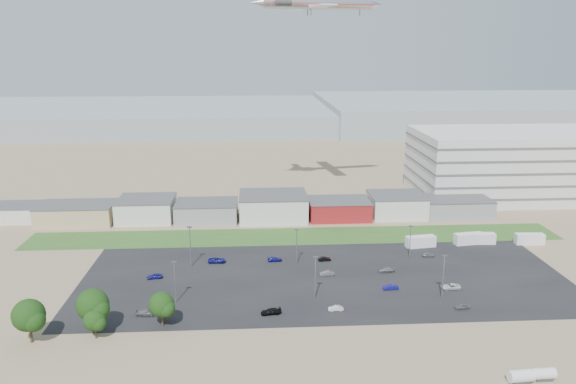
{
  "coord_description": "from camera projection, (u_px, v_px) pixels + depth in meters",
  "views": [
    {
      "loc": [
        -11.88,
        -108.8,
        55.69
      ],
      "look_at": [
        -3.99,
        22.0,
        21.68
      ],
      "focal_mm": 35.0,
      "sensor_mm": 36.0,
      "label": 1
    }
  ],
  "objects": [
    {
      "name": "box_trailer_b",
      "position": [
        469.0,
        239.0,
        163.03
      ],
      "size": [
        8.8,
        3.91,
        3.19
      ],
      "primitive_type": null,
      "rotation": [
        0.0,
        0.0,
        0.15
      ],
      "color": "silver",
      "rests_on": "ground"
    },
    {
      "name": "parked_car_7",
      "position": [
        327.0,
        273.0,
        140.74
      ],
      "size": [
        3.74,
        1.66,
        1.19
      ],
      "primitive_type": "imported",
      "rotation": [
        0.0,
        0.0,
        -1.46
      ],
      "color": "#595B5E",
      "rests_on": "ground"
    },
    {
      "name": "storage_tank_ne",
      "position": [
        544.0,
        374.0,
        96.51
      ],
      "size": [
        3.94,
        2.06,
        2.33
      ],
      "primitive_type": null,
      "rotation": [
        0.0,
        0.0,
        0.03
      ],
      "color": "silver",
      "rests_on": "ground"
    },
    {
      "name": "hills_backdrop",
      "position": [
        323.0,
        116.0,
        425.35
      ],
      "size": [
        700.0,
        200.0,
        9.0
      ],
      "primitive_type": null,
      "color": "gray",
      "rests_on": "ground"
    },
    {
      "name": "parking_garage",
      "position": [
        522.0,
        164.0,
        213.69
      ],
      "size": [
        80.0,
        40.0,
        25.0
      ],
      "primitive_type": "cube",
      "color": "silver",
      "rests_on": "ground"
    },
    {
      "name": "tree_right",
      "position": [
        162.0,
        307.0,
        114.41
      ],
      "size": [
        5.58,
        5.58,
        8.37
      ],
      "primitive_type": null,
      "color": "black",
      "rests_on": "ground"
    },
    {
      "name": "parked_car_11",
      "position": [
        324.0,
        259.0,
        150.25
      ],
      "size": [
        3.49,
        1.56,
        1.11
      ],
      "primitive_type": "imported",
      "rotation": [
        0.0,
        0.0,
        1.69
      ],
      "color": "black",
      "rests_on": "ground"
    },
    {
      "name": "ground",
      "position": [
        313.0,
        316.0,
        119.8
      ],
      "size": [
        700.0,
        700.0,
        0.0
      ],
      "primitive_type": "plane",
      "color": "#8E745A",
      "rests_on": "ground"
    },
    {
      "name": "parked_car_5",
      "position": [
        155.0,
        276.0,
        138.83
      ],
      "size": [
        3.92,
        1.95,
        1.28
      ],
      "primitive_type": "imported",
      "rotation": [
        0.0,
        0.0,
        -1.45
      ],
      "color": "navy",
      "rests_on": "ground"
    },
    {
      "name": "airliner",
      "position": [
        318.0,
        4.0,
        192.89
      ],
      "size": [
        52.39,
        40.03,
        14.06
      ],
      "primitive_type": null,
      "rotation": [
        0.0,
        0.0,
        0.17
      ],
      "color": "silver"
    },
    {
      "name": "parked_car_8",
      "position": [
        428.0,
        255.0,
        153.24
      ],
      "size": [
        3.24,
        1.45,
        1.08
      ],
      "primitive_type": "imported",
      "rotation": [
        0.0,
        0.0,
        1.51
      ],
      "color": "#A5A5AA",
      "rests_on": "ground"
    },
    {
      "name": "tree_left",
      "position": [
        93.0,
        308.0,
        111.81
      ],
      "size": [
        6.91,
        6.91,
        10.36
      ],
      "primitive_type": null,
      "color": "black",
      "rests_on": "ground"
    },
    {
      "name": "box_trailer_d",
      "position": [
        530.0,
        239.0,
        162.95
      ],
      "size": [
        8.33,
        3.02,
        3.08
      ],
      "primitive_type": null,
      "rotation": [
        0.0,
        0.0,
        -0.06
      ],
      "color": "silver",
      "rests_on": "ground"
    },
    {
      "name": "parking_lot",
      "position": [
        325.0,
        278.0,
        139.41
      ],
      "size": [
        120.0,
        50.0,
        0.01
      ],
      "primitive_type": "cube",
      "color": "black",
      "rests_on": "ground"
    },
    {
      "name": "lightpole_front_l",
      "position": [
        175.0,
        282.0,
        124.86
      ],
      "size": [
        1.14,
        0.48,
        9.73
      ],
      "primitive_type": null,
      "color": "slate",
      "rests_on": "ground"
    },
    {
      "name": "parked_car_12",
      "position": [
        386.0,
        270.0,
        142.78
      ],
      "size": [
        4.18,
        1.74,
        1.21
      ],
      "primitive_type": "imported",
      "rotation": [
        0.0,
        0.0,
        -1.56
      ],
      "color": "#A5A5AA",
      "rests_on": "ground"
    },
    {
      "name": "lightpole_back_m",
      "position": [
        297.0,
        247.0,
        147.36
      ],
      "size": [
        1.12,
        0.47,
        9.53
      ],
      "primitive_type": null,
      "color": "slate",
      "rests_on": "ground"
    },
    {
      "name": "tree_near",
      "position": [
        165.0,
        308.0,
        116.63
      ],
      "size": [
        4.04,
        4.04,
        6.06
      ],
      "primitive_type": null,
      "color": "black",
      "rests_on": "ground"
    },
    {
      "name": "lightpole_back_r",
      "position": [
        410.0,
        243.0,
        150.16
      ],
      "size": [
        1.13,
        0.47,
        9.59
      ],
      "primitive_type": null,
      "color": "slate",
      "rests_on": "ground"
    },
    {
      "name": "grass_strip",
      "position": [
        295.0,
        236.0,
        170.04
      ],
      "size": [
        160.0,
        16.0,
        0.02
      ],
      "primitive_type": "cube",
      "color": "#355720",
      "rests_on": "ground"
    },
    {
      "name": "parked_car_3",
      "position": [
        271.0,
        311.0,
        120.33
      ],
      "size": [
        4.55,
        2.28,
        1.27
      ],
      "primitive_type": "imported",
      "rotation": [
        0.0,
        0.0,
        -1.45
      ],
      "color": "black",
      "rests_on": "ground"
    },
    {
      "name": "storage_tank_nw",
      "position": [
        521.0,
        376.0,
        95.6
      ],
      "size": [
        4.42,
        2.46,
        2.56
      ],
      "primitive_type": null,
      "rotation": [
        0.0,
        0.0,
        0.08
      ],
      "color": "silver",
      "rests_on": "ground"
    },
    {
      "name": "building_row",
      "position": [
        240.0,
        207.0,
        186.4
      ],
      "size": [
        170.0,
        20.0,
        8.0
      ],
      "primitive_type": null,
      "color": "silver",
      "rests_on": "ground"
    },
    {
      "name": "lightpole_front_r",
      "position": [
        443.0,
        277.0,
        126.75
      ],
      "size": [
        1.23,
        0.51,
        10.48
      ],
      "primitive_type": null,
      "color": "slate",
      "rests_on": "ground"
    },
    {
      "name": "lightpole_front_m",
      "position": [
        315.0,
        277.0,
        127.02
      ],
      "size": [
        1.18,
        0.49,
        10.03
      ],
      "primitive_type": null,
      "color": "slate",
      "rests_on": "ground"
    },
    {
      "name": "tree_mid",
      "position": [
        95.0,
        322.0,
        109.66
      ],
      "size": [
        4.66,
        4.66,
        6.99
      ],
      "primitive_type": null,
      "color": "black",
      "rests_on": "ground"
    },
    {
      "name": "parked_car_1",
      "position": [
        391.0,
        287.0,
        132.55
      ],
      "size": [
        3.76,
        1.49,
        1.22
      ],
      "primitive_type": "imported",
      "rotation": [
        0.0,
        0.0,
        -1.51
      ],
      "color": "navy",
      "rests_on": "ground"
    },
    {
      "name": "parked_car_2",
      "position": [
        462.0,
        307.0,
        122.75
      ],
      "size": [
        3.37,
        1.58,
        1.11
      ],
      "primitive_type": "imported",
      "rotation": [
        0.0,
        0.0,
        -1.49
      ],
      "color": "#595B5E",
      "rests_on": "ground"
    },
    {
      "name": "parked_car_10",
      "position": [
        146.0,
        313.0,
        119.75
      ],
      "size": [
        4.61,
        2.2,
        1.3
      ],
      "primitive_type": "imported",
      "rotation": [
        0.0,
        0.0,
        1.48
      ],
      "color": "#595B5E",
      "rests_on": "ground"
    },
    {
      "name": "box_trailer_a",
      "position": [
        421.0,
        242.0,
        160.61
      ],
      "size": [
        8.83,
        3.9,
        3.2
      ],
      "primitive_type": null,
      "rotation": [
        0.0,
        0.0,
        0.15
      ],
      "color": "silver",
      "rests_on": "ground"
    },
    {
      "name": "parked_car_6",
      "position": [
        275.0,
        259.0,
        150.04
      ],
      "size": [
        4.0,
        1.85,
        1.13
      ],
      "primitive_type": "imported",
      "rotation": [
        0.0,
        0.0,
        1.64
      ],
      "color": "navy",
      "rests_on": "ground"
    },
    {
      "name": "box_trailer_c",
      "position": [
        480.0,
        238.0,
        163.43
      ],
      "size": [
        8.45,
        3.19,
        3.1
      ],
      "primitive_type": null,
      "rotation": [
        0.0,
        0.0,
        -0.07
      ],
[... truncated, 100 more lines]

